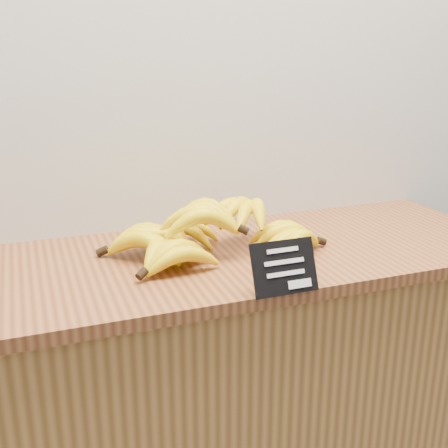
# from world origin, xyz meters

# --- Properties ---
(counter) EXTENTS (1.44, 0.50, 0.90)m
(counter) POSITION_xyz_m (-0.15, 2.75, 0.45)
(counter) COLOR #A77336
(counter) RESTS_ON ground
(counter_top) EXTENTS (1.51, 0.54, 0.03)m
(counter_top) POSITION_xyz_m (-0.15, 2.75, 0.92)
(counter_top) COLOR brown
(counter_top) RESTS_ON counter
(chalkboard_sign) EXTENTS (0.14, 0.05, 0.11)m
(chalkboard_sign) POSITION_xyz_m (-0.10, 2.49, 0.98)
(chalkboard_sign) COLOR black
(chalkboard_sign) RESTS_ON counter_top
(banana_pile) EXTENTS (0.54, 0.36, 0.13)m
(banana_pile) POSITION_xyz_m (-0.18, 2.75, 0.98)
(banana_pile) COLOR yellow
(banana_pile) RESTS_ON counter_top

